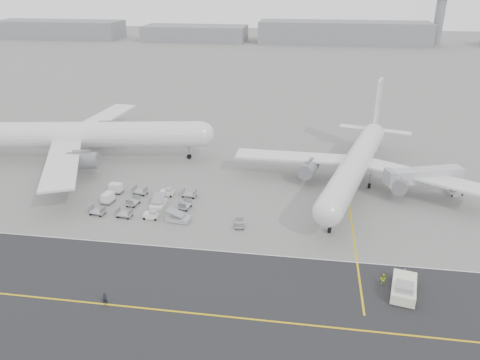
# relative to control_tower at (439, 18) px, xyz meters

# --- Properties ---
(ground) EXTENTS (700.00, 700.00, 0.00)m
(ground) POSITION_rel_control_tower_xyz_m (-100.00, -265.00, -16.25)
(ground) COLOR gray
(ground) RESTS_ON ground
(taxiway) EXTENTS (220.00, 59.00, 0.03)m
(taxiway) POSITION_rel_control_tower_xyz_m (-94.98, -282.98, -16.24)
(taxiway) COLOR #252628
(taxiway) RESTS_ON ground
(horizon_buildings) EXTENTS (520.00, 28.00, 28.00)m
(horizon_buildings) POSITION_rel_control_tower_xyz_m (-70.00, -5.00, -16.25)
(horizon_buildings) COLOR gray
(horizon_buildings) RESTS_ON ground
(control_tower) EXTENTS (7.00, 7.00, 31.25)m
(control_tower) POSITION_rel_control_tower_xyz_m (0.00, 0.00, 0.00)
(control_tower) COLOR gray
(control_tower) RESTS_ON ground
(airliner_a) EXTENTS (63.62, 62.44, 22.09)m
(airliner_a) POSITION_rel_control_tower_xyz_m (-132.84, -230.87, -9.90)
(airliner_a) COLOR silver
(airliner_a) RESTS_ON ground
(airliner_b) EXTENTS (52.04, 53.19, 18.77)m
(airliner_b) POSITION_rel_control_tower_xyz_m (-68.46, -237.36, -10.84)
(airliner_b) COLOR silver
(airliner_b) RESTS_ON ground
(pushback_tug) EXTENTS (4.60, 9.16, 2.58)m
(pushback_tug) POSITION_rel_control_tower_xyz_m (-64.13, -274.38, -15.19)
(pushback_tug) COLOR silver
(pushback_tug) RESTS_ON ground
(jet_bridge) EXTENTS (16.93, 8.41, 6.38)m
(jet_bridge) POSITION_rel_control_tower_xyz_m (-55.04, -240.54, -11.80)
(jet_bridge) COLOR gray
(jet_bridge) RESTS_ON ground
(gse_cluster) EXTENTS (25.81, 20.63, 2.18)m
(gse_cluster) POSITION_rel_control_tower_xyz_m (-109.90, -253.20, -16.25)
(gse_cluster) COLOR #9E9EA3
(gse_cluster) RESTS_ON ground
(stray_dolly) EXTENTS (1.87, 2.62, 1.48)m
(stray_dolly) POSITION_rel_control_tower_xyz_m (-90.23, -258.82, -16.25)
(stray_dolly) COLOR silver
(stray_dolly) RESTS_ON ground
(ground_crew_a) EXTENTS (0.82, 0.67, 1.94)m
(ground_crew_a) POSITION_rel_control_tower_xyz_m (-105.26, -283.02, -15.29)
(ground_crew_a) COLOR black
(ground_crew_a) RESTS_ON ground
(ground_crew_b) EXTENTS (1.06, 0.96, 1.78)m
(ground_crew_b) POSITION_rel_control_tower_xyz_m (-66.77, -272.44, -15.36)
(ground_crew_b) COLOR #B9CF18
(ground_crew_b) RESTS_ON ground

